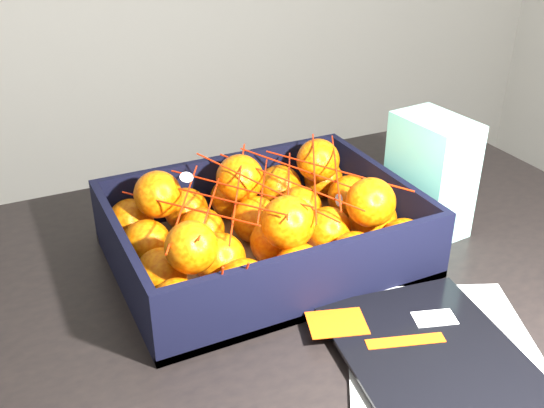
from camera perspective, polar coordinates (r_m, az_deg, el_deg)
name	(u,v)px	position (r m, az deg, el deg)	size (l,w,h in m)	color
table	(296,316)	(1.03, 2.15, -10.05)	(1.21, 0.81, 0.75)	black
magazine_stack	(441,359)	(0.82, 15.02, -13.35)	(0.34, 0.35, 0.02)	silver
produce_crate	(263,241)	(0.97, -0.77, -3.32)	(0.44, 0.33, 0.11)	#8C6340
clementine_heap	(264,223)	(0.96, -0.75, -1.73)	(0.43, 0.32, 0.13)	#D55804
mesh_net	(262,191)	(0.92, -0.95, 1.17)	(0.37, 0.30, 0.11)	#BC2007
retail_carton	(430,175)	(1.06, 14.07, 2.56)	(0.09, 0.13, 0.19)	white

